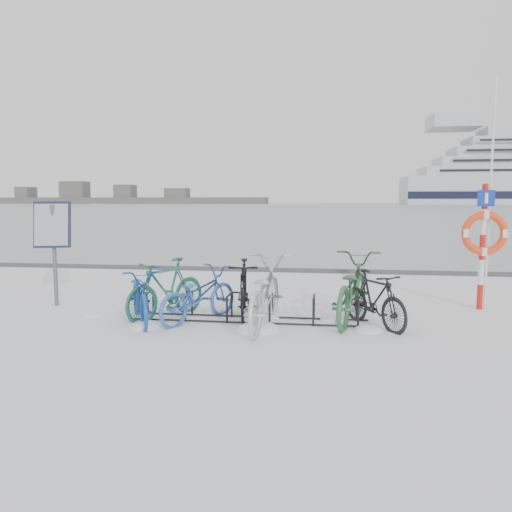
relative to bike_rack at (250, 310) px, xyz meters
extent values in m
plane|color=white|center=(0.00, 0.00, -0.18)|extent=(900.00, 900.00, 0.00)
cube|color=#96A1A9|center=(0.00, 155.00, -0.17)|extent=(400.00, 298.00, 0.02)
cube|color=#3F3F42|center=(0.00, 5.90, -0.13)|extent=(400.00, 0.25, 0.10)
cylinder|color=black|center=(-1.80, -0.22, 0.04)|extent=(0.04, 0.04, 0.44)
cylinder|color=black|center=(-1.80, 0.22, 0.04)|extent=(0.04, 0.04, 0.44)
cylinder|color=black|center=(-1.80, 0.00, 0.26)|extent=(0.04, 0.44, 0.04)
cylinder|color=black|center=(-1.08, -0.22, 0.04)|extent=(0.04, 0.04, 0.44)
cylinder|color=black|center=(-1.08, 0.22, 0.04)|extent=(0.04, 0.04, 0.44)
cylinder|color=black|center=(-1.08, 0.00, 0.26)|extent=(0.04, 0.44, 0.04)
cylinder|color=black|center=(-0.36, -0.22, 0.04)|extent=(0.04, 0.04, 0.44)
cylinder|color=black|center=(-0.36, 0.22, 0.04)|extent=(0.04, 0.04, 0.44)
cylinder|color=black|center=(-0.36, 0.00, 0.26)|extent=(0.04, 0.44, 0.04)
cylinder|color=black|center=(0.36, -0.22, 0.04)|extent=(0.04, 0.04, 0.44)
cylinder|color=black|center=(0.36, 0.22, 0.04)|extent=(0.04, 0.04, 0.44)
cylinder|color=black|center=(0.36, 0.00, 0.26)|extent=(0.04, 0.44, 0.04)
cylinder|color=black|center=(1.08, -0.22, 0.04)|extent=(0.04, 0.04, 0.44)
cylinder|color=black|center=(1.08, 0.22, 0.04)|extent=(0.04, 0.04, 0.44)
cylinder|color=black|center=(1.08, 0.00, 0.26)|extent=(0.04, 0.44, 0.04)
cylinder|color=black|center=(1.80, -0.22, 0.04)|extent=(0.04, 0.04, 0.44)
cylinder|color=black|center=(1.80, 0.22, 0.04)|extent=(0.04, 0.04, 0.44)
cylinder|color=black|center=(1.80, 0.00, 0.26)|extent=(0.04, 0.44, 0.04)
cylinder|color=black|center=(0.00, -0.22, -0.16)|extent=(4.00, 0.03, 0.03)
cylinder|color=black|center=(0.00, 0.22, -0.16)|extent=(4.00, 0.03, 0.03)
cylinder|color=#595B5E|center=(-3.94, 0.71, 0.80)|extent=(0.08, 0.08, 1.97)
cube|color=black|center=(-3.94, 0.68, 1.40)|extent=(0.72, 0.44, 0.89)
cube|color=#8C99AD|center=(-3.94, 0.64, 1.40)|extent=(0.64, 0.35, 0.79)
cylinder|color=red|center=(4.17, 1.50, 0.05)|extent=(0.11, 0.11, 0.47)
cylinder|color=silver|center=(4.17, 1.50, 0.53)|extent=(0.11, 0.11, 0.47)
cylinder|color=red|center=(4.17, 1.50, 1.00)|extent=(0.11, 0.11, 0.47)
cylinder|color=silver|center=(4.17, 1.50, 1.47)|extent=(0.11, 0.11, 0.47)
cylinder|color=red|center=(4.17, 1.50, 1.94)|extent=(0.11, 0.11, 0.47)
torus|color=red|center=(4.17, 1.41, 1.26)|extent=(0.82, 0.14, 0.82)
cube|color=#0D2B95|center=(4.17, 1.42, 1.91)|extent=(0.30, 0.03, 0.30)
cylinder|color=silver|center=(4.27, 1.55, 1.96)|extent=(0.04, 0.04, 4.28)
cube|color=silver|center=(56.80, 227.14, 36.06)|extent=(20.71, 20.71, 6.21)
cube|color=#474747|center=(-120.00, 260.00, 1.57)|extent=(180.00, 12.00, 3.50)
cube|color=#474747|center=(-150.00, 260.00, 5.32)|extent=(24.00, 10.00, 8.00)
cube|color=#474747|center=(-90.00, 260.00, 4.82)|extent=(20.00, 10.00, 6.00)
imported|color=#18479F|center=(-1.84, -0.28, 0.30)|extent=(1.41, 1.93, 0.97)
imported|color=#1B5D49|center=(-1.50, 0.05, 0.36)|extent=(1.32, 1.80, 1.07)
imported|color=blue|center=(-0.88, -0.09, 0.30)|extent=(1.43, 1.91, 0.96)
imported|color=black|center=(-0.15, 0.26, 0.34)|extent=(0.72, 1.80, 1.05)
imported|color=#B5B7BD|center=(0.28, -0.31, 0.41)|extent=(0.94, 2.29, 1.17)
imported|color=#2D5E3B|center=(1.71, 0.27, 0.41)|extent=(1.29, 2.38, 1.19)
imported|color=black|center=(2.06, -0.08, 0.30)|extent=(1.24, 1.57, 0.95)
ellipsoid|color=white|center=(1.96, -0.38, -0.18)|extent=(0.47, 0.47, 0.16)
ellipsoid|color=white|center=(-2.83, 0.03, -0.18)|extent=(0.44, 0.44, 0.15)
ellipsoid|color=white|center=(0.22, -0.58, -0.18)|extent=(0.68, 0.68, 0.24)
ellipsoid|color=white|center=(-0.77, 0.57, -0.18)|extent=(0.41, 0.41, 0.14)
ellipsoid|color=white|center=(0.34, 0.32, -0.18)|extent=(0.37, 0.37, 0.13)
ellipsoid|color=white|center=(-1.62, -0.66, -0.18)|extent=(0.54, 0.54, 0.19)
ellipsoid|color=white|center=(1.41, 0.27, -0.18)|extent=(0.46, 0.46, 0.16)
camera|label=1|loc=(1.25, -8.26, 1.87)|focal=35.00mm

